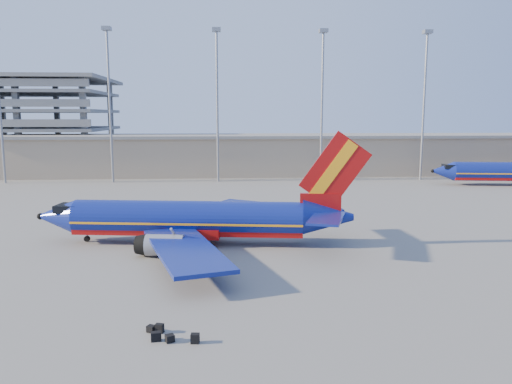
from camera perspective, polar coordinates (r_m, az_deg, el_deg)
ground at (r=51.56m, az=0.66°, el=-5.44°), size 220.00×220.00×0.00m
terminal_building at (r=109.04m, az=3.63°, el=4.37°), size 122.00×16.00×8.50m
light_mast_row at (r=96.36m, az=1.62°, el=11.68°), size 101.60×1.60×28.65m
aircraft_main at (r=49.78m, az=-6.88°, el=-3.19°), size 33.07×31.64×11.22m
luggage_pile at (r=30.11m, az=-10.16°, el=-15.72°), size 3.22×2.10×0.55m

